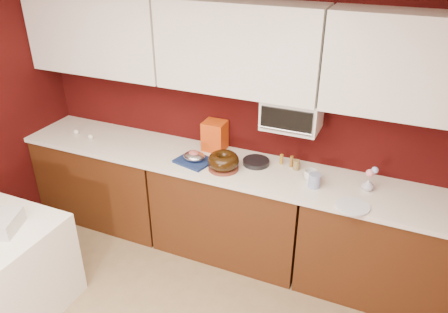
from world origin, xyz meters
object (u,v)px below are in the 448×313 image
at_px(bundt_cake, 223,161).
at_px(coffee_mug, 311,175).
at_px(foil_ham_nest, 194,156).
at_px(toaster_oven, 292,113).
at_px(flower_vase, 368,184).
at_px(blue_jar, 315,181).
at_px(pandoro_box, 215,136).

distance_m(bundt_cake, coffee_mug, 0.71).
bearing_deg(bundt_cake, foil_ham_nest, 176.68).
bearing_deg(toaster_oven, flower_vase, -10.60).
height_order(toaster_oven, bundt_cake, toaster_oven).
bearing_deg(toaster_oven, blue_jar, -40.78).
xyz_separation_m(toaster_oven, coffee_mug, (0.23, -0.16, -0.42)).
bearing_deg(blue_jar, foil_ham_nest, -179.46).
xyz_separation_m(pandoro_box, blue_jar, (0.97, -0.28, -0.08)).
distance_m(toaster_oven, pandoro_box, 0.77).
distance_m(blue_jar, flower_vase, 0.40).
relative_size(coffee_mug, flower_vase, 1.02).
xyz_separation_m(bundt_cake, coffee_mug, (0.70, 0.11, -0.03)).
distance_m(bundt_cake, foil_ham_nest, 0.28).
bearing_deg(bundt_cake, blue_jar, 1.96).
distance_m(foil_ham_nest, pandoro_box, 0.31).
xyz_separation_m(pandoro_box, flower_vase, (1.35, -0.17, -0.08)).
xyz_separation_m(bundt_cake, blue_jar, (0.75, 0.03, -0.02)).
relative_size(blue_jar, flower_vase, 1.03).
distance_m(foil_ham_nest, coffee_mug, 0.99).
height_order(pandoro_box, coffee_mug, pandoro_box).
bearing_deg(pandoro_box, foil_ham_nest, -101.91).
relative_size(pandoro_box, flower_vase, 2.49).
bearing_deg(flower_vase, pandoro_box, 172.93).
bearing_deg(pandoro_box, flower_vase, -7.50).
bearing_deg(foil_ham_nest, blue_jar, 0.54).
height_order(bundt_cake, foil_ham_nest, bundt_cake).
bearing_deg(bundt_cake, flower_vase, 7.10).
bearing_deg(coffee_mug, toaster_oven, 145.58).
height_order(pandoro_box, blue_jar, pandoro_box).
distance_m(toaster_oven, bundt_cake, 0.67).
height_order(toaster_oven, foil_ham_nest, toaster_oven).
xyz_separation_m(foil_ham_nest, coffee_mug, (0.98, 0.09, -0.00)).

